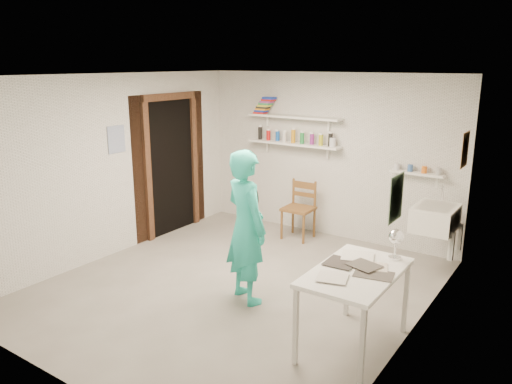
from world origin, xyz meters
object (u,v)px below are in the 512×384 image
Objects in this scene: work_table at (354,309)px; desk_lamp at (396,236)px; belfast_sink at (435,218)px; wooden_chair at (298,209)px; man at (246,227)px; wall_clock at (250,196)px.

desk_lamp is at bearing 67.58° from work_table.
wooden_chair is (-1.98, 0.13, -0.25)m from belfast_sink.
wooden_chair is at bearing 176.16° from belfast_sink.
desk_lamp reaches higher than belfast_sink.
man is 0.35m from wall_clock.
belfast_sink is 2.16m from work_table.
wall_clock is at bearing -179.64° from desk_lamp.
wooden_chair reaches higher than belfast_sink.
work_table is 8.00× the size of desk_lamp.
desk_lamp is at bearing -87.36° from belfast_sink.
wooden_chair reaches higher than work_table.
belfast_sink reaches higher than work_table.
desk_lamp is (0.08, -1.68, 0.28)m from belfast_sink.
wall_clock is 0.26× the size of work_table.
wall_clock reaches higher than work_table.
desk_lamp is (2.05, -1.81, 0.53)m from wooden_chair.
wooden_chair is at bearing 126.53° from wall_clock.
belfast_sink is at bearing -5.22° from wooden_chair.
man is 1.47× the size of work_table.
wooden_chair is 2.79m from desk_lamp.
work_table is at bearing -166.34° from man.
wall_clock reaches higher than desk_lamp.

